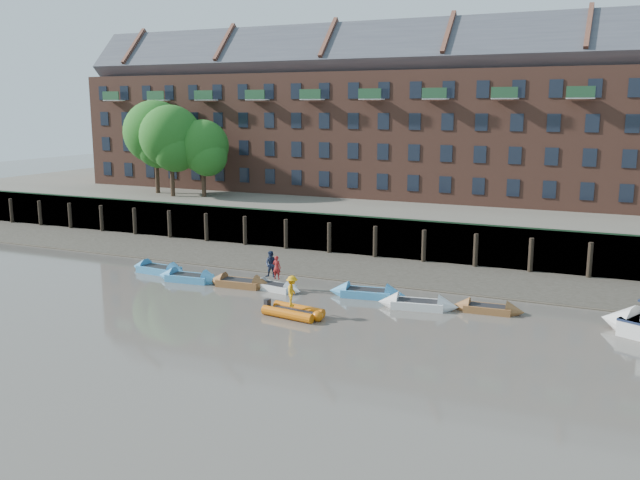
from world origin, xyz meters
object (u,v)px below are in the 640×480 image
Objects in this scene: rowboat_0 at (159,270)px; rowboat_4 at (367,293)px; rowboat_3 at (275,287)px; person_rower_b at (271,264)px; rowboat_1 at (189,278)px; rib_tender at (295,312)px; person_rower_a at (277,267)px; person_rib_crew at (292,291)px; rowboat_2 at (240,283)px; rowboat_6 at (488,309)px; rowboat_5 at (418,304)px.

rowboat_0 is 0.99× the size of rowboat_4.
rowboat_3 is 6.18m from rowboat_4.
rowboat_1 is at bearing 178.97° from person_rower_b.
rowboat_0 reaches higher than rib_tender.
person_rib_crew is at bearing 127.32° from person_rower_a.
rowboat_0 is 2.83× the size of person_rower_b.
rowboat_2 is 7.67m from person_rib_crew.
rowboat_1 reaches higher than rowboat_6.
person_rower_b is at bearing -23.63° from person_rower_a.
rib_tender is (-2.34, -5.59, 0.02)m from rowboat_4.
rowboat_6 is at bearing -79.86° from person_rib_crew.
rowboat_5 is 2.80× the size of person_rower_b.
rowboat_4 is 2.83× the size of person_rib_crew.
person_rib_crew reaches higher than rowboat_3.
rowboat_0 is 23.69m from rowboat_6.
rowboat_0 is at bearing 170.67° from person_rower_b.
rowboat_1 is at bearing 3.32° from person_rower_a.
rowboat_4 reaches higher than rowboat_3.
rowboat_0 is 14.53m from person_rib_crew.
person_rower_a reaches higher than rowboat_0.
rowboat_4 is at bearing 3.63° from rowboat_2.
rib_tender is at bearing -16.45° from rowboat_0.
rowboat_5 is 10.22m from person_rower_b.
rowboat_2 is (7.35, -0.84, -0.01)m from rowboat_0.
rib_tender is (6.37, -4.42, 0.03)m from rowboat_2.
rowboat_6 is at bearing 4.91° from rowboat_0.
rowboat_5 is 7.50m from rib_tender.
rowboat_3 is 0.98× the size of rowboat_6.
rowboat_5 is at bearing -179.73° from person_rower_a.
person_rower_a is at bearing -19.26° from rowboat_3.
rowboat_5 is 4.09m from rowboat_6.
rowboat_2 is 2.69m from person_rower_b.
rowboat_1 is 12.72m from rowboat_4.
rowboat_5 reaches higher than rowboat_2.
person_rower_b is at bearing 169.45° from rowboat_5.
person_rib_crew reaches higher than rowboat_0.
rowboat_6 is at bearing 3.77° from rowboat_5.
rowboat_6 is (23.69, 0.15, -0.04)m from rowboat_0.
rowboat_4 reaches higher than rowboat_0.
person_rower_b is 6.15m from person_rib_crew.
rowboat_1 is 6.55m from rowboat_3.
person_rib_crew is at bearing -155.82° from rowboat_6.
rowboat_5 is (12.36, 0.08, 0.00)m from rowboat_2.
person_rib_crew is (-6.20, -4.48, 1.25)m from rowboat_5.
rowboat_4 is 6.25m from person_rib_crew.
rowboat_6 is at bearing -3.72° from person_rower_b.
rowboat_2 is 0.97× the size of rowboat_5.
rowboat_0 is 9.97m from rowboat_3.
rowboat_4 is 2.87× the size of person_rower_b.
rowboat_3 is at bearing -179.32° from rowboat_4.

